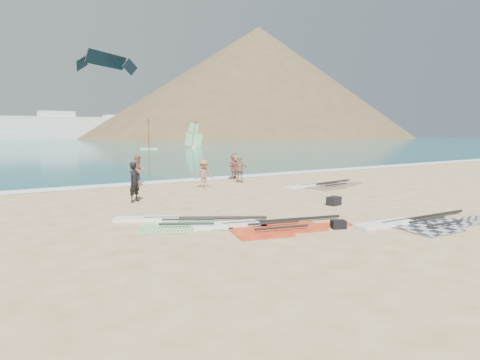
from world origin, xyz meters
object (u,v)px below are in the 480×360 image
person_wetsuit (135,182)px  beachgoer_left (139,171)px  rig_red (260,227)px  rig_green (176,222)px  gear_bag_near (334,201)px  beachgoer_mid (204,174)px  rig_grey (417,224)px  rig_orange (321,186)px  beachgoer_right (235,166)px  gear_bag_far (338,224)px  beachgoer_back (240,170)px

person_wetsuit → beachgoer_left: (1.68, 4.85, 0.00)m
rig_red → person_wetsuit: size_ratio=2.97×
rig_red → person_wetsuit: (-1.99, 6.73, 0.82)m
rig_green → rig_red: (2.07, -1.97, 0.00)m
gear_bag_near → beachgoer_mid: bearing=108.6°
rig_grey → gear_bag_near: size_ratio=9.31×
beachgoer_left → rig_red: bearing=-114.7°
person_wetsuit → rig_green: bearing=-125.4°
rig_orange → beachgoer_mid: (-5.77, 2.81, 0.73)m
rig_orange → beachgoer_right: (-2.27, 5.50, 0.79)m
beachgoer_mid → rig_orange: bearing=-16.0°
gear_bag_near → gear_bag_far: bearing=-132.5°
beachgoer_mid → rig_green: bearing=-112.9°
rig_orange → rig_grey: bearing=-119.5°
rig_green → beachgoer_back: (7.34, 7.90, 0.73)m
rig_green → rig_orange: size_ratio=0.90×
gear_bag_far → beachgoer_back: 11.67m
rig_grey → beachgoer_back: size_ratio=3.35×
gear_bag_far → beachgoer_left: size_ratio=0.26×
beachgoer_right → beachgoer_back: bearing=-136.6°
gear_bag_near → beachgoer_right: (1.07, 9.91, 0.66)m
rig_green → beachgoer_mid: (4.47, 6.91, 0.73)m
rig_orange → beachgoer_left: bearing=140.5°
person_wetsuit → beachgoer_right: bearing=-2.8°
beachgoer_mid → beachgoer_left: bearing=145.1°
gear_bag_far → gear_bag_near: bearing=47.5°
rig_grey → rig_green: (-6.65, 4.32, 0.00)m
rig_orange → gear_bag_near: size_ratio=9.33×
rig_orange → beachgoer_mid: 6.46m
rig_grey → gear_bag_near: (0.24, 4.02, 0.13)m
rig_orange → gear_bag_far: (-6.09, -7.41, 0.08)m
rig_orange → beachgoer_mid: beachgoer_mid is taller
gear_bag_near → beachgoer_left: size_ratio=0.32×
gear_bag_far → person_wetsuit: 9.06m
rig_orange → gear_bag_far: size_ratio=11.77×
rig_green → rig_grey: bearing=-3.8°
beachgoer_mid → rig_grey: bearing=-69.0°
rig_green → rig_orange: (10.24, 4.11, -0.00)m
beachgoer_back → gear_bag_near: bearing=121.1°
rig_grey → person_wetsuit: person_wetsuit is taller
gear_bag_far → rig_orange: bearing=50.6°
rig_grey → beachgoer_back: 12.26m
gear_bag_far → beachgoer_mid: bearing=88.2°
rig_grey → person_wetsuit: size_ratio=3.01×
rig_grey → gear_bag_far: bearing=160.3°
beachgoer_mid → beachgoer_right: bearing=47.5°
gear_bag_near → beachgoer_right: beachgoer_right is taller
gear_bag_far → beachgoer_left: bearing=100.5°
rig_grey → rig_red: same height
rig_orange → beachgoer_left: (-8.48, 5.50, 0.82)m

